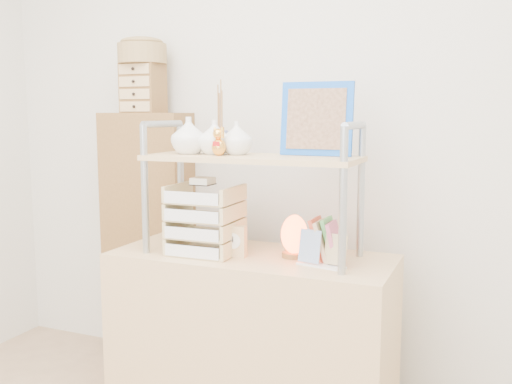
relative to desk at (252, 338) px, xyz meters
The scene contains 9 objects.
desk is the anchor object (origin of this frame).
cabinet 0.90m from the desk, 154.10° to the left, with size 0.45×0.24×1.35m, color brown.
hutch 0.81m from the desk, 167.62° to the left, with size 0.90×0.34×0.73m.
letter_tray 0.55m from the desk, 161.91° to the right, with size 0.27×0.26×0.33m.
salt_lamp 0.50m from the desk, ahead, with size 0.12×0.11×0.18m.
desk_clock 0.45m from the desk, 127.87° to the right, with size 0.10×0.05×0.13m.
postcard_stand 0.53m from the desk, 11.99° to the right, with size 0.20×0.09×0.14m.
drawer_chest 1.38m from the desk, 155.47° to the left, with size 0.20×0.16×0.25m.
woven_basket 1.53m from the desk, 155.33° to the left, with size 0.25×0.25×0.10m, color olive.
Camera 1 is at (0.94, -0.98, 1.34)m, focal length 40.00 mm.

